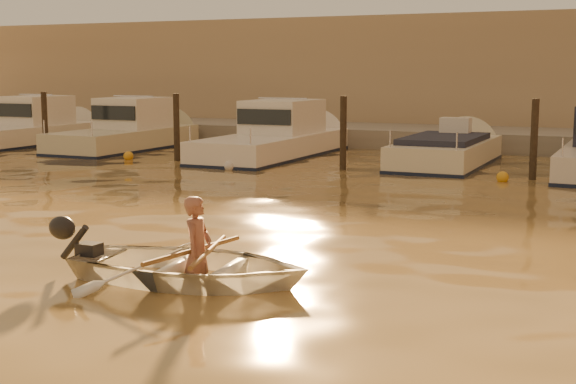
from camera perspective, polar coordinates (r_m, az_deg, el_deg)
The scene contains 18 objects.
dinghy at distance 10.35m, azimuth -6.91°, elevation -5.26°, with size 2.24×3.14×0.65m, color silver.
person at distance 10.26m, azimuth -6.43°, elevation -4.22°, with size 0.52×0.34×1.41m, color #8D5646.
outboard_motor at distance 11.03m, azimuth -14.03°, elevation -4.19°, with size 0.90×0.40×0.70m, color black, non-canonical shape.
oar_port at distance 10.20m, azimuth -5.66°, elevation -4.21°, with size 0.06×0.06×2.10m, color olive.
oar_starboard at distance 10.28m, azimuth -6.68°, elevation -4.12°, with size 0.06×0.06×2.10m, color brown.
moored_boat_0 at distance 30.74m, azimuth -18.16°, elevation 4.38°, with size 2.17×6.94×1.75m, color silver, non-canonical shape.
moored_boat_1 at distance 28.00m, azimuth -11.59°, elevation 4.26°, with size 2.30×6.83×1.75m, color beige, non-canonical shape.
moored_boat_2 at distance 25.11m, azimuth -1.06°, elevation 3.95°, with size 2.37×7.91×1.75m, color white, non-canonical shape.
moored_boat_3 at distance 23.33m, azimuth 11.18°, elevation 2.44°, with size 2.17×6.23×0.95m, color beige, non-canonical shape.
piling_0 at distance 27.20m, azimuth -16.89°, elevation 4.52°, with size 0.18×0.18×2.20m, color #2D2319.
piling_1 at distance 24.20m, azimuth -7.92°, elevation 4.34°, with size 0.18×0.18×2.20m, color #2D2319.
piling_2 at distance 21.84m, azimuth 3.94°, elevation 3.95°, with size 0.18×0.18×2.20m, color #2D2319.
piling_3 at distance 20.64m, azimuth 17.08°, elevation 3.31°, with size 0.18×0.18×2.20m, color #2D2319.
fender_b at distance 24.85m, azimuth -11.28°, elevation 2.52°, with size 0.30×0.30×0.30m, color orange.
fender_c at distance 21.88m, azimuth -4.17°, elevation 1.85°, with size 0.30×0.30×0.30m, color silver.
fender_d at distance 20.20m, azimuth 15.01°, elevation 1.01°, with size 0.30×0.30×0.30m, color orange.
quay at distance 29.16m, azimuth 9.62°, elevation 3.54°, with size 52.00×4.00×1.00m, color gray.
waterfront_building at distance 34.40m, azimuth 12.09°, elevation 7.99°, with size 46.00×7.00×4.80m, color #9E8466.
Camera 1 is at (7.41, -6.59, 2.68)m, focal length 50.00 mm.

